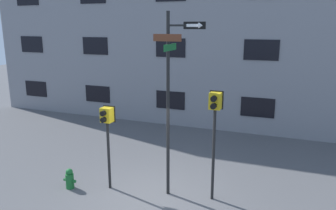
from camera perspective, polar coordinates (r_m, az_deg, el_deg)
name	(u,v)px	position (r m, az deg, el deg)	size (l,w,h in m)	color
ground_plane	(153,199)	(9.35, -2.59, -16.03)	(60.00, 60.00, 0.00)	#515154
street_sign_pole	(171,93)	(8.56, 0.47, 2.16)	(1.35, 0.86, 4.99)	black
pedestrian_signal_left	(107,125)	(9.32, -10.55, -3.42)	(0.37, 0.40, 2.45)	black
pedestrian_signal_right	(215,117)	(8.52, 8.13, -2.03)	(0.36, 0.40, 3.00)	black
fire_hydrant	(70,179)	(10.17, -16.75, -12.22)	(0.40, 0.24, 0.61)	#196028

